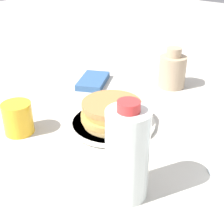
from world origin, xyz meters
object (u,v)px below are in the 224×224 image
(plate, at_px, (112,123))
(cream_jug, at_px, (173,71))
(juice_glass, at_px, (18,118))
(pancake_stack, at_px, (112,112))
(water_bottle_near, at_px, (127,154))

(plate, relative_size, cream_jug, 1.72)
(cream_jug, bearing_deg, juice_glass, -15.85)
(pancake_stack, xyz_separation_m, water_bottle_near, (0.17, 0.19, 0.05))
(pancake_stack, xyz_separation_m, juice_glass, (0.18, -0.16, 0.00))
(plate, bearing_deg, cream_jug, -177.59)
(juice_glass, distance_m, cream_jug, 0.52)
(pancake_stack, height_order, cream_jug, cream_jug)
(juice_glass, relative_size, water_bottle_near, 0.41)
(plate, distance_m, cream_jug, 0.33)
(juice_glass, bearing_deg, pancake_stack, 138.41)
(pancake_stack, distance_m, water_bottle_near, 0.26)
(cream_jug, xyz_separation_m, water_bottle_near, (0.50, 0.20, 0.04))
(juice_glass, xyz_separation_m, water_bottle_near, (-0.00, 0.34, 0.05))
(cream_jug, height_order, water_bottle_near, water_bottle_near)
(juice_glass, height_order, cream_jug, cream_jug)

